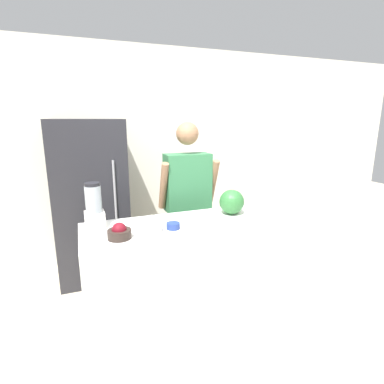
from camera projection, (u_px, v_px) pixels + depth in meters
The scene contains 11 objects.
ground_plane at pixel (208, 348), 2.33m from camera, with size 14.00×14.00×0.00m, color beige.
wall_back at pixel (147, 154), 3.82m from camera, with size 8.00×0.06×2.60m.
counter_island at pixel (193, 275), 2.51m from camera, with size 1.74×0.64×0.92m.
refrigerator at pixel (91, 200), 3.29m from camera, with size 0.74×0.76×1.74m.
person at pixel (188, 205), 3.09m from camera, with size 0.60×0.27×1.71m.
cutting_board at pixel (232, 215), 2.58m from camera, with size 0.40×0.29×0.01m.
watermelon at pixel (232, 202), 2.57m from camera, with size 0.21×0.21×0.21m.
bowl_cherries at pixel (119, 232), 2.08m from camera, with size 0.17×0.17×0.12m.
bowl_cream at pixel (152, 225), 2.19m from camera, with size 0.15×0.15×0.13m.
bowl_small_blue at pixel (173, 226), 2.27m from camera, with size 0.10×0.10×0.05m.
blender at pixel (94, 208), 2.28m from camera, with size 0.15×0.15×0.35m.
Camera 1 is at (-0.81, -1.81, 1.73)m, focal length 28.00 mm.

